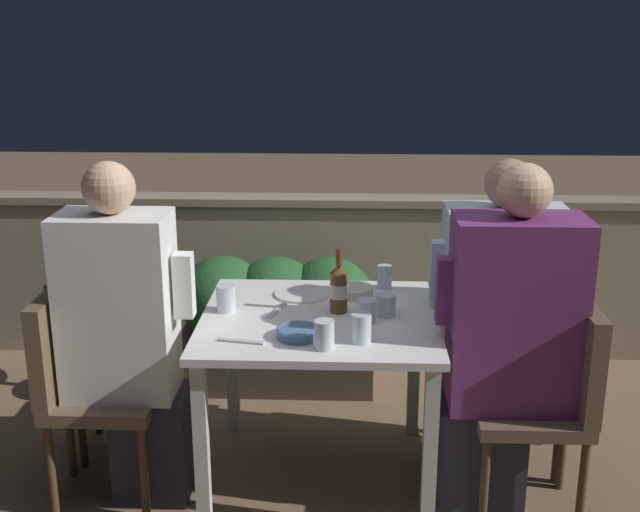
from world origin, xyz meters
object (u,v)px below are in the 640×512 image
(person_white_polo, at_px, (128,336))
(chair_right_far, at_px, (538,354))
(potted_plant, at_px, (98,300))
(person_blue_shirt, at_px, (493,320))
(beer_bottle, at_px, (339,288))
(chair_right_near, at_px, (554,388))
(chair_left_far, at_px, (98,346))
(person_purple_stripe, at_px, (505,346))
(chair_left_near, at_px, (82,375))

(person_white_polo, relative_size, chair_right_far, 1.59)
(potted_plant, bearing_deg, person_blue_shirt, -17.93)
(beer_bottle, bearing_deg, potted_plant, 150.68)
(chair_right_near, relative_size, beer_bottle, 3.25)
(chair_left_far, relative_size, person_purple_stripe, 0.62)
(chair_left_near, distance_m, potted_plant, 0.86)
(person_white_polo, xyz_separation_m, person_blue_shirt, (1.40, 0.26, -0.02))
(person_purple_stripe, distance_m, chair_right_far, 0.40)
(chair_left_near, distance_m, chair_right_far, 1.79)
(person_white_polo, bearing_deg, potted_plant, 114.57)
(beer_bottle, relative_size, potted_plant, 0.32)
(person_white_polo, xyz_separation_m, person_purple_stripe, (1.39, -0.04, 0.00))
(person_white_polo, bearing_deg, person_blue_shirt, 10.66)
(chair_left_near, height_order, beer_bottle, beer_bottle)
(person_white_polo, xyz_separation_m, chair_right_far, (1.58, 0.26, -0.16))
(chair_right_far, bearing_deg, person_purple_stripe, -122.60)
(chair_right_near, bearing_deg, person_purple_stripe, -180.00)
(chair_right_near, relative_size, potted_plant, 1.03)
(chair_right_near, xyz_separation_m, person_purple_stripe, (-0.19, -0.00, 0.16))
(chair_left_near, bearing_deg, chair_right_near, -1.36)
(chair_right_far, xyz_separation_m, person_blue_shirt, (-0.19, 0.00, 0.14))
(chair_right_near, bearing_deg, person_white_polo, 178.48)
(person_blue_shirt, bearing_deg, chair_right_far, 0.00)
(chair_right_near, distance_m, potted_plant, 2.15)
(person_white_polo, bearing_deg, chair_left_near, -180.00)
(chair_left_near, distance_m, person_blue_shirt, 1.61)
(person_white_polo, relative_size, chair_left_far, 1.59)
(chair_left_near, xyz_separation_m, person_white_polo, (0.19, 0.00, 0.16))
(chair_right_near, height_order, potted_plant, chair_right_near)
(chair_right_near, bearing_deg, potted_plant, 155.80)
(person_purple_stripe, relative_size, beer_bottle, 5.21)
(chair_left_far, height_order, person_purple_stripe, person_purple_stripe)
(potted_plant, bearing_deg, beer_bottle, -29.32)
(chair_right_near, relative_size, person_purple_stripe, 0.62)
(person_white_polo, bearing_deg, beer_bottle, 13.16)
(person_purple_stripe, xyz_separation_m, chair_right_far, (0.19, 0.30, -0.16))
(person_white_polo, distance_m, beer_bottle, 0.82)
(chair_left_near, bearing_deg, person_purple_stripe, -1.52)
(chair_left_far, relative_size, beer_bottle, 3.25)
(chair_left_far, bearing_deg, person_purple_stripe, -11.25)
(chair_left_near, relative_size, chair_left_far, 1.00)
(chair_left_far, relative_size, chair_right_far, 1.00)
(person_white_polo, xyz_separation_m, beer_bottle, (0.78, 0.18, 0.14))
(person_blue_shirt, bearing_deg, person_white_polo, -169.34)
(chair_left_near, relative_size, beer_bottle, 3.25)
(chair_right_near, xyz_separation_m, potted_plant, (-1.96, 0.88, -0.01))
(person_purple_stripe, bearing_deg, chair_right_far, 57.40)
(potted_plant, bearing_deg, person_white_polo, -65.43)
(person_purple_stripe, xyz_separation_m, beer_bottle, (-0.61, 0.23, 0.14))
(chair_left_far, xyz_separation_m, person_blue_shirt, (1.61, -0.01, 0.14))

